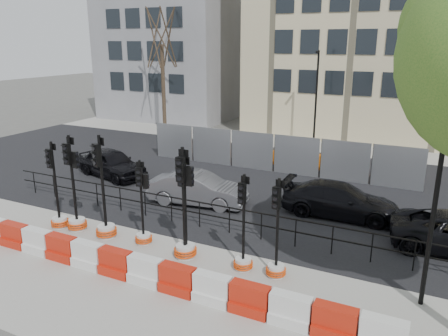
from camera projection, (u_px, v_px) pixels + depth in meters
The scene contains 23 objects.
ground at pixel (183, 240), 14.90m from camera, with size 120.00×120.00×0.00m, color #51514C.
sidewalk_near at pixel (127, 282), 12.31m from camera, with size 40.00×6.00×0.02m, color gray.
road at pixel (259, 182), 20.93m from camera, with size 40.00×14.00×0.03m, color black.
sidewalk_far at pixel (310, 144), 28.68m from camera, with size 40.00×4.00×0.02m, color gray.
building_grey at pixel (175, 35), 37.79m from camera, with size 11.00×9.06×14.00m.
building_cream at pixel (368, 4), 30.46m from camera, with size 15.00×10.06×18.00m.
kerb_railing at pixel (199, 210), 15.74m from camera, with size 18.00×0.04×1.00m.
heras_fencing at pixel (278, 156), 23.15m from camera, with size 14.33×1.72×2.00m.
lamp_post_far at pixel (316, 97), 26.68m from camera, with size 0.12×0.56×6.00m.
lamp_post_near at pixel (437, 187), 10.37m from camera, with size 0.12×0.56×6.00m.
tree_bare_far at pixel (162, 39), 31.04m from camera, with size 2.00×2.00×9.00m.
barrier_row at pixel (131, 267), 12.39m from camera, with size 14.65×0.50×0.80m.
traffic_signal_a at pixel (58, 210), 15.75m from camera, with size 0.63×0.63×3.22m.
traffic_signal_b at pixel (76, 208), 15.48m from camera, with size 0.69×0.69×3.49m.
traffic_signal_c at pixel (105, 217), 14.92m from camera, with size 0.71×0.71×3.63m.
traffic_signal_d at pixel (143, 225), 14.47m from camera, with size 0.57×0.57×2.91m.
traffic_signal_e at pixel (186, 237), 13.58m from camera, with size 0.66×0.66×3.34m.
traffic_signal_f at pixel (185, 233), 13.48m from camera, with size 0.70×0.70×3.57m.
traffic_signal_g at pixel (243, 251), 12.83m from camera, with size 0.59×0.59×2.98m.
traffic_signal_h at pixel (276, 257), 12.45m from camera, with size 0.59×0.59×2.99m.
car_a at pixel (112, 163), 21.68m from camera, with size 4.40×2.64×1.40m, color black.
car_b at pixel (198, 189), 18.02m from camera, with size 4.27×2.01×1.35m, color #515257.
car_c at pixel (340, 200), 16.79m from camera, with size 4.56×1.97×1.31m, color black.
Camera 1 is at (7.27, -11.58, 6.56)m, focal length 35.00 mm.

